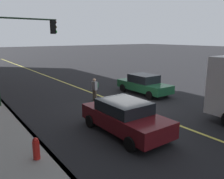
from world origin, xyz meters
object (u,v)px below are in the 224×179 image
at_px(car_maroon, 125,116).
at_px(traffic_light_mast, 20,43).
at_px(pedestrian_with_backpack, 95,88).
at_px(fire_hydrant, 36,150).
at_px(car_green, 144,84).

bearing_deg(car_maroon, traffic_light_mast, 17.74).
relative_size(pedestrian_with_backpack, traffic_light_mast, 0.28).
relative_size(car_maroon, fire_hydrant, 4.83).
height_order(car_green, fire_hydrant, car_green).
distance_m(car_green, traffic_light_mast, 9.15).
bearing_deg(fire_hydrant, pedestrian_with_backpack, -46.25).
bearing_deg(traffic_light_mast, pedestrian_with_backpack, -116.69).
xyz_separation_m(pedestrian_with_backpack, traffic_light_mast, (2.05, 4.07, 3.00)).
bearing_deg(car_maroon, car_green, -50.23).
relative_size(car_green, fire_hydrant, 4.78).
xyz_separation_m(pedestrian_with_backpack, fire_hydrant, (-5.55, 5.80, -0.44)).
xyz_separation_m(car_maroon, fire_hydrant, (-0.23, 4.09, -0.31)).
xyz_separation_m(car_maroon, traffic_light_mast, (7.38, 2.36, 3.13)).
distance_m(pedestrian_with_backpack, fire_hydrant, 8.04).
height_order(car_maroon, car_green, car_maroon).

